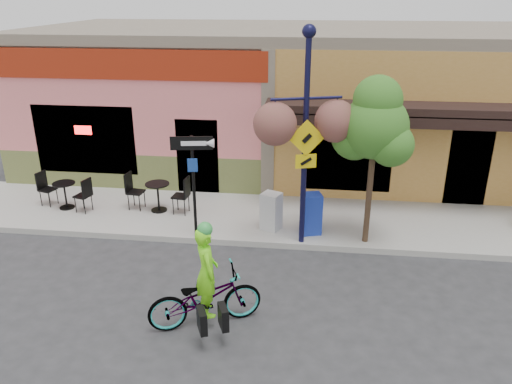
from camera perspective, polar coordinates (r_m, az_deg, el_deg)
ground at (r=11.27m, az=4.65°, el=-7.79°), size 90.00×90.00×0.00m
sidewalk at (r=13.01m, az=5.06°, el=-3.16°), size 24.00×3.00×0.15m
curb at (r=11.71m, az=4.78°, el=-6.15°), size 24.00×0.12×0.15m
building at (r=17.61m, az=6.00°, el=10.94°), size 18.20×8.20×4.50m
bicycle at (r=9.06m, az=-5.84°, el=-11.96°), size 2.15×1.47×1.07m
cyclist_rider at (r=8.89m, az=-5.59°, el=-10.41°), size 0.61×0.71×1.66m
lamp_post at (r=10.86m, az=5.62°, el=5.80°), size 1.66×1.05×4.85m
one_way_sign at (r=11.57m, az=-7.11°, el=0.51°), size 0.96×0.35×2.46m
cafe_set_left at (r=14.22m, az=-21.01°, el=0.04°), size 1.72×1.17×0.94m
cafe_set_right at (r=13.35m, az=-11.15°, el=-0.11°), size 1.76×1.02×1.01m
newspaper_box_blue at (r=11.97m, az=6.32°, el=-2.48°), size 0.55×0.51×1.00m
newspaper_box_grey at (r=12.13m, az=1.75°, el=-2.21°), size 0.56×0.54×0.93m
street_tree at (r=11.26m, az=13.12°, el=3.34°), size 1.78×1.78×3.88m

